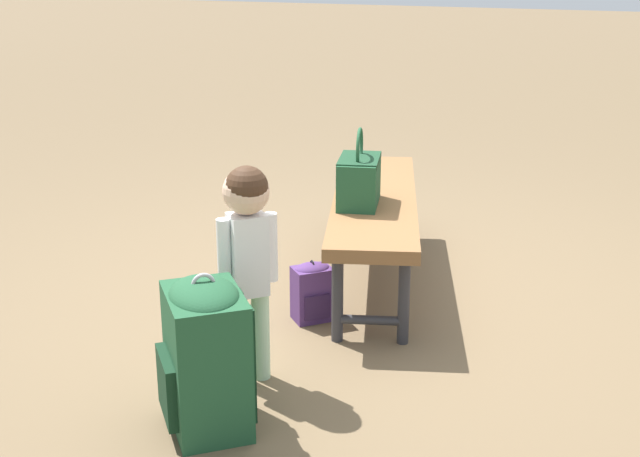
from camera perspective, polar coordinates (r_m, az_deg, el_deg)
The scene contains 6 objects.
ground_plane at distance 4.03m, azimuth 1.10°, elevation -5.11°, with size 40.00×40.00×0.00m, color brown.
park_bench at distance 4.19m, azimuth 3.69°, elevation 1.50°, with size 1.65×0.84×0.45m.
handbag at distance 3.99m, azimuth 2.64°, elevation 3.38°, with size 0.35×0.25×0.37m.
child_standing at distance 3.15m, azimuth -4.89°, elevation -0.87°, with size 0.18×0.19×0.86m.
backpack_large at distance 2.97m, azimuth -7.67°, elevation -8.19°, with size 0.42×0.41×0.58m.
backpack_small at distance 3.82m, azimuth -0.52°, elevation -4.16°, with size 0.21×0.21×0.29m.
Camera 1 is at (3.47, 1.27, 1.62)m, focal length 47.67 mm.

